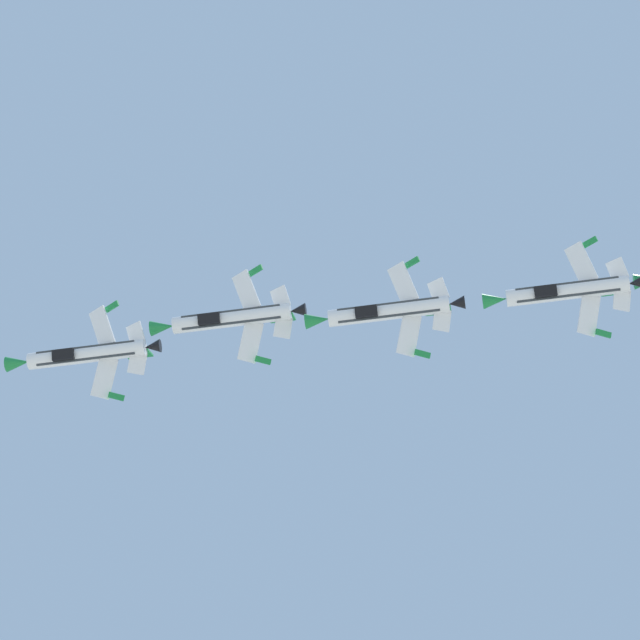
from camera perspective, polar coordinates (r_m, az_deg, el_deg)
name	(u,v)px	position (r m, az deg, el deg)	size (l,w,h in m)	color
fighter_jet_left_wing	(84,355)	(148.21, -9.19, -1.36)	(14.14, 9.86, 8.39)	silver
fighter_jet_right_wing	(229,319)	(146.90, -3.57, 0.04)	(14.14, 9.92, 8.24)	silver
fighter_jet_left_outer	(386,312)	(144.17, 2.59, 0.32)	(14.14, 9.93, 8.22)	silver
fighter_jet_right_outer	(565,292)	(145.41, 9.53, 1.10)	(14.14, 9.90, 8.27)	silver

